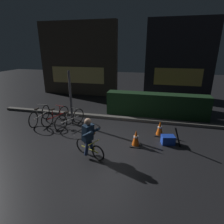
{
  "coord_description": "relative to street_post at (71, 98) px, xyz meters",
  "views": [
    {
      "loc": [
        1.74,
        -5.72,
        3.16
      ],
      "look_at": [
        0.2,
        0.6,
        0.9
      ],
      "focal_mm": 29.52,
      "sensor_mm": 36.0,
      "label": 1
    }
  ],
  "objects": [
    {
      "name": "ground_plane",
      "position": [
        1.75,
        -1.2,
        -1.16
      ],
      "size": [
        40.0,
        40.0,
        0.0
      ],
      "primitive_type": "plane",
      "color": "black"
    },
    {
      "name": "sidewalk_curb",
      "position": [
        1.75,
        1.0,
        -1.1
      ],
      "size": [
        12.0,
        0.24,
        0.12
      ],
      "primitive_type": "cube",
      "color": "#56544F",
      "rests_on": "ground"
    },
    {
      "name": "hedge_row",
      "position": [
        3.55,
        1.9,
        -0.6
      ],
      "size": [
        4.8,
        0.7,
        1.11
      ],
      "primitive_type": "cube",
      "color": "black",
      "rests_on": "ground"
    },
    {
      "name": "storefront_left",
      "position": [
        -1.88,
        5.3,
        1.26
      ],
      "size": [
        5.43,
        0.54,
        4.86
      ],
      "color": "#42382D",
      "rests_on": "ground"
    },
    {
      "name": "storefront_right",
      "position": [
        4.78,
        6.0,
        1.31
      ],
      "size": [
        4.27,
        0.54,
        4.96
      ],
      "color": "#262328",
      "rests_on": "ground"
    },
    {
      "name": "street_post",
      "position": [
        0.0,
        0.0,
        0.0
      ],
      "size": [
        0.1,
        0.1,
        2.32
      ],
      "primitive_type": "cylinder",
      "color": "#2D2D33",
      "rests_on": "ground"
    },
    {
      "name": "parked_bike_leftmost",
      "position": [
        -1.41,
        -0.28,
        -0.8
      ],
      "size": [
        0.46,
        1.69,
        0.78
      ],
      "rotation": [
        0.0,
        0.0,
        1.64
      ],
      "color": "black",
      "rests_on": "ground"
    },
    {
      "name": "parked_bike_left_mid",
      "position": [
        -0.72,
        -0.12,
        -0.82
      ],
      "size": [
        0.54,
        1.57,
        0.75
      ],
      "rotation": [
        0.0,
        0.0,
        1.3
      ],
      "color": "black",
      "rests_on": "ground"
    },
    {
      "name": "parked_bike_center_left",
      "position": [
        0.08,
        -0.35,
        -0.81
      ],
      "size": [
        0.62,
        1.57,
        0.76
      ],
      "rotation": [
        0.0,
        0.0,
        1.22
      ],
      "color": "black",
      "rests_on": "ground"
    },
    {
      "name": "traffic_cone_near",
      "position": [
        2.95,
        -1.3,
        -0.88
      ],
      "size": [
        0.36,
        0.36,
        0.58
      ],
      "color": "black",
      "rests_on": "ground"
    },
    {
      "name": "traffic_cone_far",
      "position": [
        3.74,
        -0.28,
        -0.88
      ],
      "size": [
        0.36,
        0.36,
        0.58
      ],
      "color": "black",
      "rests_on": "ground"
    },
    {
      "name": "blue_crate",
      "position": [
        4.03,
        -0.9,
        -1.01
      ],
      "size": [
        0.5,
        0.41,
        0.3
      ],
      "primitive_type": "cube",
      "rotation": [
        0.0,
        0.0,
        0.22
      ],
      "color": "#193DB7",
      "rests_on": "ground"
    },
    {
      "name": "cyclist",
      "position": [
        1.64,
        -2.25,
        -0.53
      ],
      "size": [
        1.1,
        0.66,
        1.25
      ],
      "rotation": [
        0.0,
        0.0,
        -0.44
      ],
      "color": "black",
      "rests_on": "ground"
    },
    {
      "name": "closed_umbrella",
      "position": [
        4.3,
        -1.15,
        -0.76
      ],
      "size": [
        0.32,
        0.3,
        0.8
      ],
      "primitive_type": "cylinder",
      "rotation": [
        0.0,
        0.41,
        3.89
      ],
      "color": "black",
      "rests_on": "ground"
    }
  ]
}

